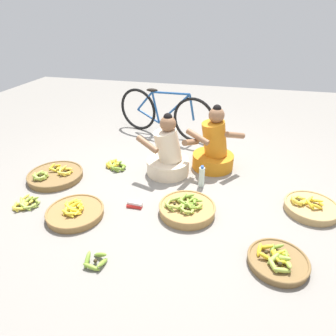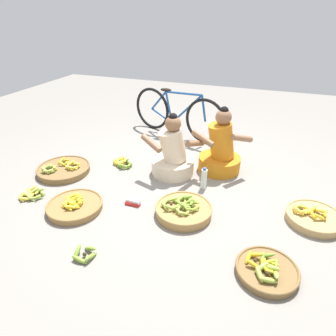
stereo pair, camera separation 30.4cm
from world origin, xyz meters
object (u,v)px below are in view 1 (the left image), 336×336
object	(u,v)px
banana_basket_mid_left	(278,261)
banana_basket_mid_right	(75,212)
bicycle_leaning	(164,114)
loose_bananas_front_center	(95,261)
water_bottle	(202,177)
vendor_woman_front	(168,155)
loose_bananas_front_right	(27,203)
banana_basket_near_vendor	(187,208)
banana_basket_back_right	(55,175)
packet_carton_stack	(135,205)
vendor_woman_behind	(214,148)
banana_basket_near_bicycle	(311,207)
loose_bananas_front_left	(115,165)

from	to	relation	value
banana_basket_mid_left	banana_basket_mid_right	bearing A→B (deg)	174.23
banana_basket_mid_right	bicycle_leaning	bearing A→B (deg)	81.12
loose_bananas_front_center	water_bottle	size ratio (longest dim) A/B	0.71
vendor_woman_front	loose_bananas_front_right	xyz separation A→B (m)	(-1.27, -1.02, -0.22)
vendor_woman_front	banana_basket_mid_right	distance (m)	1.27
vendor_woman_front	banana_basket_near_vendor	world-z (taller)	vendor_woman_front
banana_basket_mid_left	banana_basket_back_right	bearing A→B (deg)	162.46
bicycle_leaning	banana_basket_mid_left	distance (m)	2.89
banana_basket_near_vendor	packet_carton_stack	world-z (taller)	banana_basket_near_vendor
vendor_woman_behind	packet_carton_stack	xyz separation A→B (m)	(-0.69, -1.05, -0.24)
loose_bananas_front_center	banana_basket_mid_right	bearing A→B (deg)	131.76
banana_basket_near_bicycle	loose_bananas_front_left	xyz separation A→B (m)	(-2.29, 0.40, -0.02)
loose_bananas_front_center	loose_bananas_front_left	world-z (taller)	loose_bananas_front_left
banana_basket_back_right	water_bottle	xyz separation A→B (m)	(1.74, 0.25, 0.08)
vendor_woman_behind	packet_carton_stack	bearing A→B (deg)	-123.42
bicycle_leaning	loose_bananas_front_center	world-z (taller)	bicycle_leaning
vendor_woman_behind	loose_bananas_front_right	bearing A→B (deg)	-144.32
bicycle_leaning	banana_basket_mid_left	size ratio (longest dim) A/B	3.37
banana_basket_near_bicycle	loose_bananas_front_left	bearing A→B (deg)	170.11
banana_basket_near_bicycle	loose_bananas_front_left	distance (m)	2.32
banana_basket_back_right	water_bottle	distance (m)	1.75
loose_bananas_front_right	vendor_woman_behind	bearing A→B (deg)	35.68
packet_carton_stack	bicycle_leaning	bearing A→B (deg)	95.13
banana_basket_near_vendor	loose_bananas_front_center	distance (m)	1.02
loose_bananas_front_right	water_bottle	xyz separation A→B (m)	(1.72, 0.81, 0.10)
vendor_woman_behind	banana_basket_near_bicycle	size ratio (longest dim) A/B	1.55
vendor_woman_front	loose_bananas_front_right	world-z (taller)	vendor_woman_front
loose_bananas_front_right	packet_carton_stack	xyz separation A→B (m)	(1.11, 0.24, 0.00)
loose_bananas_front_center	banana_basket_back_right	bearing A→B (deg)	133.52
banana_basket_back_right	packet_carton_stack	bearing A→B (deg)	-16.09
vendor_woman_behind	banana_basket_mid_right	bearing A→B (deg)	-132.60
banana_basket_near_bicycle	packet_carton_stack	xyz separation A→B (m)	(-1.76, -0.35, -0.02)
packet_carton_stack	vendor_woman_behind	bearing A→B (deg)	56.58
loose_bananas_front_left	vendor_woman_front	bearing A→B (deg)	1.81
loose_bananas_front_left	water_bottle	bearing A→B (deg)	-9.09
banana_basket_near_vendor	loose_bananas_front_center	bearing A→B (deg)	-125.64
banana_basket_near_bicycle	loose_bananas_front_right	distance (m)	2.92
vendor_woman_front	water_bottle	bearing A→B (deg)	-24.68
vendor_woman_behind	packet_carton_stack	distance (m)	1.28
banana_basket_back_right	banana_basket_near_vendor	bearing A→B (deg)	-10.03
vendor_woman_front	banana_basket_near_bicycle	size ratio (longest dim) A/B	1.45
water_bottle	packet_carton_stack	size ratio (longest dim) A/B	1.59
vendor_woman_behind	banana_basket_mid_left	world-z (taller)	vendor_woman_behind
bicycle_leaning	banana_basket_near_bicycle	xyz separation A→B (m)	(1.93, -1.60, -0.31)
loose_bananas_front_center	packet_carton_stack	size ratio (longest dim) A/B	1.13
bicycle_leaning	packet_carton_stack	size ratio (longest dim) A/B	10.01
loose_bananas_front_left	packet_carton_stack	bearing A→B (deg)	-54.85
banana_basket_mid_left	banana_basket_near_bicycle	size ratio (longest dim) A/B	0.92
banana_basket_mid_left	loose_bananas_front_right	distance (m)	2.49
vendor_woman_front	water_bottle	xyz separation A→B (m)	(0.45, -0.21, -0.12)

